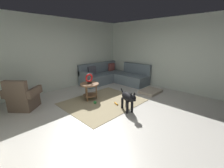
% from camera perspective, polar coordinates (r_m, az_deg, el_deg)
% --- Properties ---
extents(ground_plane, '(6.00, 6.00, 0.10)m').
position_cam_1_polar(ground_plane, '(4.07, 1.66, -11.15)').
color(ground_plane, beige).
extents(wall_back, '(6.00, 0.12, 2.70)m').
position_cam_1_polar(wall_back, '(6.01, -19.71, 10.93)').
color(wall_back, silver).
rests_on(wall_back, ground_plane).
extents(wall_right, '(0.12, 6.00, 2.70)m').
position_cam_1_polar(wall_right, '(6.12, 21.13, 10.88)').
color(wall_right, silver).
rests_on(wall_right, ground_plane).
extents(area_rug, '(2.30, 1.90, 0.01)m').
position_cam_1_polar(area_rug, '(4.59, -3.54, -7.06)').
color(area_rug, tan).
rests_on(area_rug, ground_plane).
extents(sectional_couch, '(2.20, 2.25, 0.88)m').
position_cam_1_polar(sectional_couch, '(6.62, 0.46, 2.99)').
color(sectional_couch, slate).
rests_on(sectional_couch, ground_plane).
extents(armchair, '(0.98, 1.00, 0.88)m').
position_cam_1_polar(armchair, '(4.71, -31.92, -4.83)').
color(armchair, brown).
rests_on(armchair, ground_plane).
extents(side_table, '(0.60, 0.60, 0.54)m').
position_cam_1_polar(side_table, '(4.70, -8.90, -1.28)').
color(side_table, brown).
rests_on(side_table, ground_plane).
extents(torus_sculpture, '(0.28, 0.08, 0.33)m').
position_cam_1_polar(torus_sculpture, '(4.62, -9.06, 2.20)').
color(torus_sculpture, black).
rests_on(torus_sculpture, side_table).
extents(dog_bed_mat, '(0.80, 0.60, 0.09)m').
position_cam_1_polar(dog_bed_mat, '(5.57, 15.00, -2.83)').
color(dog_bed_mat, '#B2A38E').
rests_on(dog_bed_mat, ground_plane).
extents(dog, '(0.42, 0.79, 0.63)m').
position_cam_1_polar(dog, '(3.90, 6.35, -5.58)').
color(dog, black).
rests_on(dog, ground_plane).
extents(dog_toy_ball, '(0.10, 0.10, 0.10)m').
position_cam_1_polar(dog_toy_ball, '(4.46, -6.76, -7.25)').
color(dog_toy_ball, green).
rests_on(dog_toy_ball, ground_plane).
extents(dog_toy_rope, '(0.11, 0.19, 0.05)m').
position_cam_1_polar(dog_toy_rope, '(4.40, 1.68, -7.83)').
color(dog_toy_rope, orange).
rests_on(dog_toy_rope, ground_plane).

